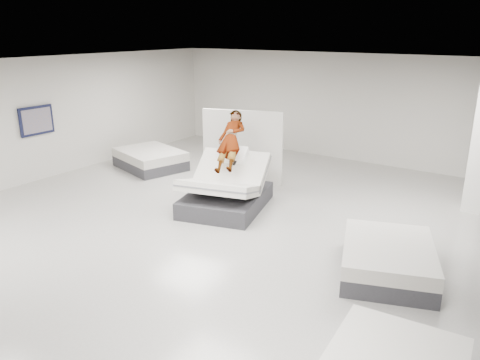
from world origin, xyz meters
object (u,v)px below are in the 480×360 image
at_px(remote, 235,163).
at_px(flat_bed_left_far, 150,159).
at_px(flat_bed_right_far, 388,259).
at_px(wall_poster, 37,121).
at_px(divider_panel, 242,147).
at_px(hero_bed, 226,191).
at_px(person, 231,150).

bearing_deg(remote, flat_bed_left_far, 146.15).
relative_size(flat_bed_right_far, wall_poster, 2.39).
bearing_deg(remote, divider_panel, 103.89).
bearing_deg(hero_bed, wall_poster, -168.97).
height_order(hero_bed, remote, hero_bed).
bearing_deg(person, hero_bed, -90.00).
distance_m(person, flat_bed_right_far, 4.33).
xyz_separation_m(hero_bed, divider_panel, (-0.73, 1.73, 0.54)).
bearing_deg(divider_panel, wall_poster, -167.26).
height_order(person, remote, person).
bearing_deg(divider_panel, remote, -79.45).
distance_m(person, flat_bed_left_far, 3.88).
relative_size(divider_panel, wall_poster, 2.22).
distance_m(person, remote, 0.45).
bearing_deg(person, flat_bed_right_far, -32.00).
distance_m(hero_bed, flat_bed_right_far, 4.05).
bearing_deg(divider_panel, person, -84.18).
distance_m(flat_bed_right_far, wall_poster, 9.34).
relative_size(hero_bed, person, 1.52).
height_order(flat_bed_right_far, wall_poster, wall_poster).
bearing_deg(divider_panel, hero_bed, -85.70).
relative_size(hero_bed, flat_bed_right_far, 1.09).
distance_m(remote, wall_poster, 5.65).
relative_size(divider_panel, flat_bed_right_far, 0.93).
height_order(hero_bed, flat_bed_right_far, hero_bed).
distance_m(hero_bed, wall_poster, 5.53).
xyz_separation_m(remote, flat_bed_left_far, (-3.90, 1.33, -0.82)).
height_order(hero_bed, divider_panel, divider_panel).
height_order(person, flat_bed_right_far, person).
height_order(remote, flat_bed_left_far, remote).
bearing_deg(flat_bed_right_far, wall_poster, -179.30).
xyz_separation_m(divider_panel, flat_bed_right_far, (4.67, -2.66, -0.70)).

